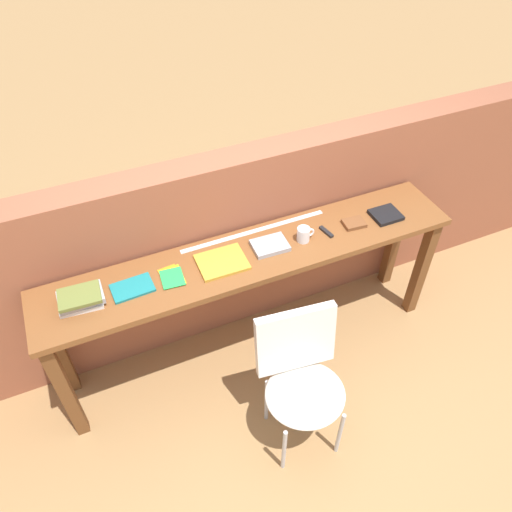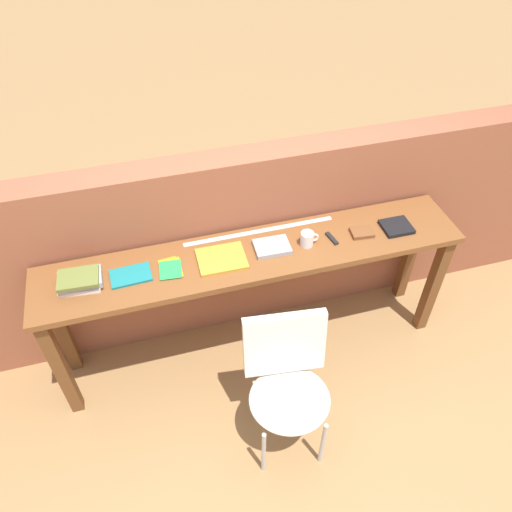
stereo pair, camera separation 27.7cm
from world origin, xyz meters
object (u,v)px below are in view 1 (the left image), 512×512
Objects in this scene: book_stack_leftmost at (81,299)px; book_repair_rightmost at (386,215)px; pamphlet_pile_colourful at (172,277)px; multitool_folded at (326,232)px; leather_journal_brown at (354,223)px; chair_white_moulded at (302,376)px; mug at (304,234)px; book_open_centre at (222,262)px; magazine_cycling at (132,288)px.

book_stack_leftmost is 1.85m from book_repair_rightmost.
book_stack_leftmost is at bearing 179.52° from book_repair_rightmost.
multitool_folded is (0.95, -0.01, 0.00)m from pamphlet_pile_colourful.
leather_journal_brown is 0.22m from book_repair_rightmost.
mug is (0.31, 0.63, 0.40)m from chair_white_moulded.
mug reaches higher than book_stack_leftmost.
book_open_centre is 1.08m from book_repair_rightmost.
magazine_cycling is (0.26, -0.00, -0.03)m from book_stack_leftmost.
mug is (0.51, -0.01, 0.04)m from book_open_centre.
mug is at bearing -174.45° from leather_journal_brown.
book_open_centre is (0.77, -0.01, -0.03)m from book_stack_leftmost.
leather_journal_brown is (1.15, -0.02, 0.01)m from pamphlet_pile_colourful.
chair_white_moulded is 0.98m from leather_journal_brown.
pamphlet_pile_colourful is 0.29m from book_open_centre.
magazine_cycling is 1.59m from book_repair_rightmost.
mug is at bearing -0.94° from book_stack_leftmost.
chair_white_moulded is 1.23m from book_stack_leftmost.
book_open_centre is 0.51m from mug.
pamphlet_pile_colourful is (0.22, -0.00, -0.00)m from magazine_cycling.
leather_journal_brown is at bearing -3.34° from magazine_cycling.
multitool_folded is 0.85× the size of leather_journal_brown.
leather_journal_brown is at bearing 177.94° from book_repair_rightmost.
book_stack_leftmost is 0.87× the size of book_open_centre.
book_stack_leftmost is 0.48m from pamphlet_pile_colourful.
book_stack_leftmost is at bearing -179.75° from book_open_centre.
multitool_folded is at bearing 0.87° from mug.
book_stack_leftmost is 0.27m from magazine_cycling.
book_repair_rightmost is (0.22, -0.01, 0.00)m from leather_journal_brown.
pamphlet_pile_colourful is at bearing 178.84° from mug.
multitool_folded is at bearing 0.41° from book_open_centre.
book_open_centre is 2.09× the size of leather_journal_brown.
mug reaches higher than book_open_centre.
magazine_cycling reaches higher than chair_white_moulded.
book_open_centre is at bearing 107.28° from chair_white_moulded.
book_stack_leftmost is 1.28m from mug.
mug reaches higher than pamphlet_pile_colourful.
multitool_folded is (1.44, -0.02, -0.03)m from book_stack_leftmost.
book_stack_leftmost is at bearing 177.03° from magazine_cycling.
magazine_cycling is at bearing 178.92° from mug.
chair_white_moulded is at bearing -45.07° from magazine_cycling.
magazine_cycling is 1.17m from multitool_folded.
pamphlet_pile_colourful is at bearing -175.27° from leather_journal_brown.
book_stack_leftmost reaches higher than multitool_folded.
book_open_centre is at bearing -1.21° from pamphlet_pile_colourful.
book_open_centre is 0.67m from multitool_folded.
magazine_cycling is at bearing 179.44° from book_repair_rightmost.
book_stack_leftmost reaches higher than chair_white_moulded.
chair_white_moulded reaches higher than pamphlet_pile_colourful.
magazine_cycling is 0.22m from pamphlet_pile_colourful.
magazine_cycling is 1.22× the size of pamphlet_pile_colourful.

